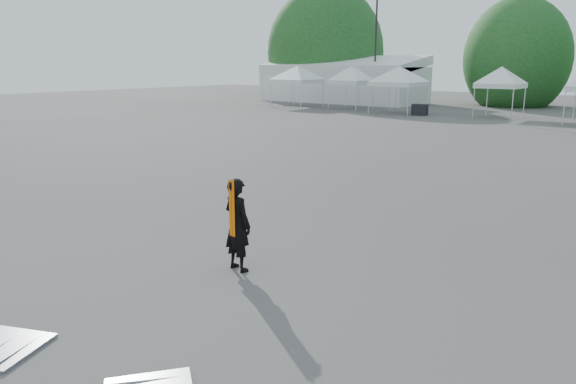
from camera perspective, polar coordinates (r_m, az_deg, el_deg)
The scene contains 11 objects.
ground at distance 12.22m, azimuth 2.26°, elevation -3.98°, with size 120.00×120.00×0.00m, color #474442.
marquee at distance 53.03m, azimuth 5.50°, elevation 11.22°, with size 15.00×6.25×4.23m.
light_pole_west at distance 50.12m, azimuth 8.92°, elevation 15.37°, with size 0.60×0.25×10.30m.
tree_far_w at distance 57.74m, azimuth 3.80°, elevation 13.94°, with size 4.80×4.80×7.30m.
tree_mid_w at distance 51.64m, azimuth 22.21°, elevation 12.47°, with size 4.16×4.16×6.33m.
tent_a at distance 47.11m, azimuth 0.94°, elevation 12.38°, with size 4.65×4.65×3.88m.
tent_b at distance 45.03m, azimuth 6.46°, elevation 12.27°, with size 3.84×3.84×3.88m.
tent_c at distance 41.61m, azimuth 11.25°, elevation 12.06°, with size 4.61×4.61×3.88m.
tent_d at distance 40.27m, azimuth 20.89°, elevation 11.44°, with size 3.83×3.83×3.88m.
man at distance 9.79m, azimuth -5.16°, elevation -3.31°, with size 0.65×0.48×1.65m.
crate_west at distance 40.33m, azimuth 13.24°, elevation 8.13°, with size 0.98×0.76×0.76m, color black.
Camera 1 is at (6.88, -9.45, 3.57)m, focal length 35.00 mm.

